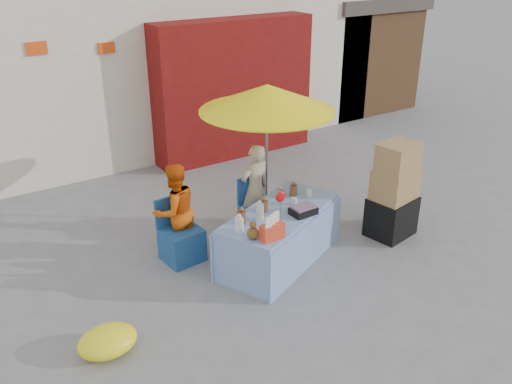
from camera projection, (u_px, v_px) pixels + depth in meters
ground at (262, 290)px, 6.58m from camera, size 80.00×80.00×0.00m
market_table at (279, 235)px, 7.06m from camera, size 2.04×1.53×1.12m
chair_left at (181, 242)px, 7.12m from camera, size 0.52×0.52×0.85m
chair_right at (260, 218)px, 7.75m from camera, size 0.52×0.52×0.85m
vendor_orange at (175, 211)px, 7.05m from camera, size 0.68×0.56×1.31m
vendor_beige at (255, 189)px, 7.68m from camera, size 0.51×0.36×1.32m
umbrella at (267, 99)px, 7.43m from camera, size 1.90×1.90×2.09m
box_stack at (394, 194)px, 7.57m from camera, size 0.71×0.61×1.40m
tarp_bundle at (108, 341)px, 5.53m from camera, size 0.75×0.69×0.28m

